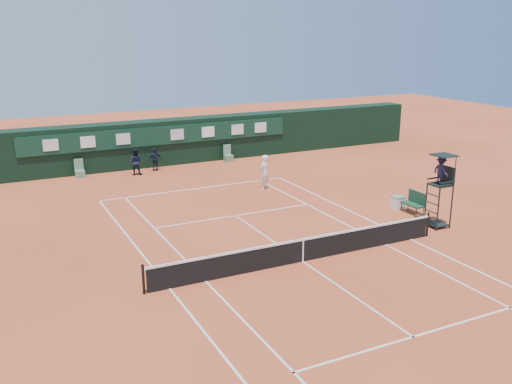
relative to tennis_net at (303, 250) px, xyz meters
The scene contains 14 objects.
ground 0.51m from the tennis_net, ahead, with size 90.00×90.00×0.00m, color #C6522E.
court_lines 0.50m from the tennis_net, ahead, with size 11.05×23.85×0.01m.
tennis_net is the anchor object (origin of this frame).
back_wall 18.77m from the tennis_net, 90.00° to the left, with size 40.00×1.65×3.00m.
linesman_chair_left 18.33m from the tennis_net, 107.46° to the left, with size 0.55×0.50×1.15m.
linesman_chair_right 18.05m from the tennis_net, 75.57° to the left, with size 0.55×0.50×1.15m.
umpire_chair 7.95m from the tennis_net, ahead, with size 0.96×0.95×3.42m.
player_bench 8.65m from the tennis_net, 19.23° to the left, with size 0.55×1.20×1.10m.
tennis_bag 7.80m from the tennis_net, 12.11° to the left, with size 0.31×0.72×0.27m, color black.
cooler 8.80m from the tennis_net, 25.65° to the left, with size 0.57×0.57×0.65m.
tennis_ball 10.43m from the tennis_net, 96.79° to the left, with size 0.07×0.07×0.07m, color yellow.
player 10.78m from the tennis_net, 70.91° to the left, with size 0.72×0.47×1.97m, color white.
ball_kid_left 16.78m from the tennis_net, 97.64° to the left, with size 0.82×0.64×1.69m, color black.
ball_kid_right 17.14m from the tennis_net, 92.66° to the left, with size 0.86×0.36×1.47m, color black.
Camera 1 is at (-10.96, -17.87, 8.88)m, focal length 40.00 mm.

